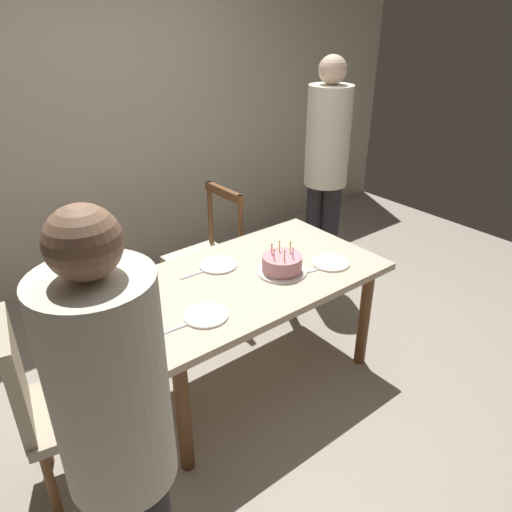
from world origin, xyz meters
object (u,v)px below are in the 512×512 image
object	(u,v)px
birthday_cake	(282,264)
chair_upholstered	(52,399)
plate_far_side	(218,265)
plate_near_guest	(331,263)
person_guest	(326,164)
plate_near_celebrant	(206,315)
person_celebrant	(118,437)
dining_table	(249,289)
chair_spindle_back	(207,259)

from	to	relation	value
birthday_cake	chair_upholstered	xyz separation A→B (m)	(-1.30, 0.04, -0.25)
plate_far_side	plate_near_guest	distance (m)	0.65
birthday_cake	person_guest	bearing A→B (deg)	33.14
plate_far_side	plate_near_guest	size ratio (longest dim) A/B	1.00
plate_near_celebrant	person_celebrant	xyz separation A→B (m)	(-0.70, -0.63, 0.21)
plate_near_guest	person_guest	size ratio (longest dim) A/B	0.12
plate_near_guest	person_celebrant	world-z (taller)	person_celebrant
plate_near_guest	person_guest	xyz separation A→B (m)	(0.72, 0.76, 0.28)
plate_near_guest	person_guest	world-z (taller)	person_guest
plate_near_celebrant	plate_near_guest	xyz separation A→B (m)	(0.86, 0.00, 0.00)
person_guest	birthday_cake	bearing A→B (deg)	-146.86
plate_far_side	person_celebrant	size ratio (longest dim) A/B	0.13
dining_table	plate_near_celebrant	distance (m)	0.47
chair_spindle_back	person_guest	xyz separation A→B (m)	(0.97, -0.18, 0.56)
birthday_cake	chair_spindle_back	size ratio (longest dim) A/B	0.29
chair_upholstered	person_celebrant	xyz separation A→B (m)	(0.02, -0.77, 0.42)
plate_far_side	person_celebrant	xyz separation A→B (m)	(-1.04, -1.02, 0.21)
chair_spindle_back	chair_upholstered	distance (m)	1.56
plate_far_side	person_celebrant	bearing A→B (deg)	-135.71
dining_table	plate_near_celebrant	bearing A→B (deg)	-154.99
chair_upholstered	plate_far_side	bearing A→B (deg)	12.91
dining_table	plate_far_side	distance (m)	0.23
chair_spindle_back	person_guest	size ratio (longest dim) A/B	0.54
chair_spindle_back	person_guest	bearing A→B (deg)	-10.52
chair_spindle_back	person_guest	world-z (taller)	person_guest
plate_near_guest	chair_spindle_back	xyz separation A→B (m)	(-0.25, 0.94, -0.28)
plate_near_guest	person_celebrant	distance (m)	1.70
dining_table	birthday_cake	size ratio (longest dim) A/B	5.35
dining_table	plate_near_guest	xyz separation A→B (m)	(0.45, -0.19, 0.10)
chair_upholstered	person_guest	bearing A→B (deg)	14.99
chair_spindle_back	chair_upholstered	bearing A→B (deg)	-149.09
person_guest	plate_near_celebrant	bearing A→B (deg)	-154.38
person_celebrant	plate_near_guest	bearing A→B (deg)	21.98
dining_table	birthday_cake	distance (m)	0.24
birthday_cake	plate_near_celebrant	distance (m)	0.58
plate_near_celebrant	chair_spindle_back	distance (m)	1.15
plate_near_guest	chair_spindle_back	distance (m)	1.01
plate_near_celebrant	plate_near_guest	world-z (taller)	same
dining_table	birthday_cake	bearing A→B (deg)	-30.11
person_celebrant	dining_table	bearing A→B (deg)	36.43
chair_upholstered	person_guest	distance (m)	2.44
birthday_cake	chair_spindle_back	xyz separation A→B (m)	(0.04, 0.84, -0.32)
dining_table	plate_far_side	xyz separation A→B (m)	(-0.07, 0.19, 0.10)
dining_table	birthday_cake	world-z (taller)	birthday_cake
dining_table	chair_upholstered	bearing A→B (deg)	-177.42
dining_table	chair_upholstered	distance (m)	1.14
person_guest	chair_spindle_back	bearing A→B (deg)	169.48
plate_near_guest	person_celebrant	bearing A→B (deg)	-158.02
plate_near_celebrant	chair_spindle_back	bearing A→B (deg)	57.04
plate_near_celebrant	chair_spindle_back	size ratio (longest dim) A/B	0.23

